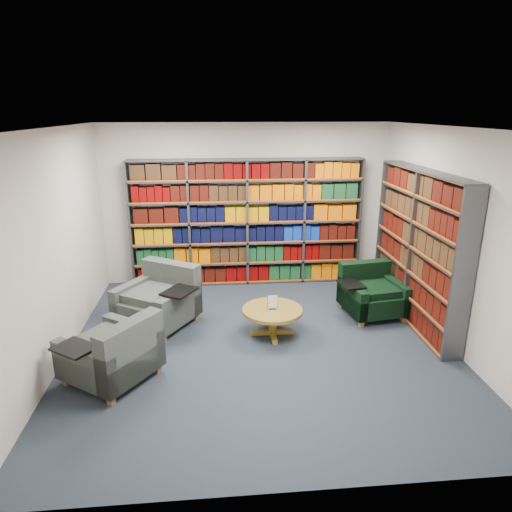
{
  "coord_description": "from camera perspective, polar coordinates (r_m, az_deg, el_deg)",
  "views": [
    {
      "loc": [
        -0.56,
        -5.43,
        3.0
      ],
      "look_at": [
        0.0,
        0.6,
        1.05
      ],
      "focal_mm": 32.0,
      "sensor_mm": 36.0,
      "label": 1
    }
  ],
  "objects": [
    {
      "name": "chair_teal_front",
      "position": [
        5.56,
        -17.14,
        -11.81
      ],
      "size": [
        1.23,
        1.23,
        0.8
      ],
      "color": "#081835",
      "rests_on": "ground"
    },
    {
      "name": "coffee_table",
      "position": [
        6.34,
        2.06,
        -7.28
      ],
      "size": [
        0.83,
        0.83,
        0.58
      ],
      "color": "olive",
      "rests_on": "ground"
    },
    {
      "name": "chair_teal_left",
      "position": [
        6.82,
        -11.79,
        -5.47
      ],
      "size": [
        1.3,
        1.3,
        0.86
      ],
      "color": "#081835",
      "rests_on": "ground"
    },
    {
      "name": "bookshelf_back",
      "position": [
        8.02,
        -1.15,
        4.13
      ],
      "size": [
        4.0,
        0.28,
        2.2
      ],
      "color": "#47494F",
      "rests_on": "ground"
    },
    {
      "name": "chair_green_right",
      "position": [
        7.23,
        14.08,
        -4.63
      ],
      "size": [
        1.04,
        0.94,
        0.75
      ],
      "color": "black",
      "rests_on": "ground"
    },
    {
      "name": "room_shell",
      "position": [
        5.69,
        0.56,
        1.51
      ],
      "size": [
        5.02,
        5.02,
        2.82
      ],
      "color": "#1C202F",
      "rests_on": "ground"
    },
    {
      "name": "bookshelf_right",
      "position": [
        6.96,
        19.57,
        0.92
      ],
      "size": [
        0.28,
        2.5,
        2.2
      ],
      "color": "#47494F",
      "rests_on": "ground"
    }
  ]
}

